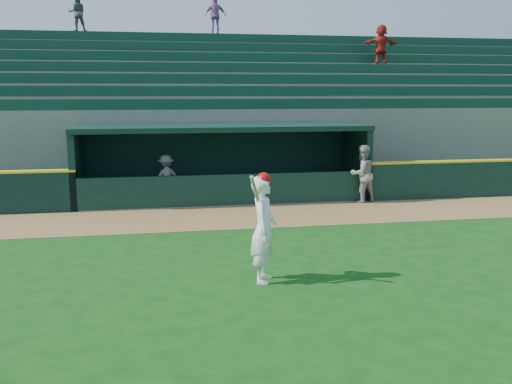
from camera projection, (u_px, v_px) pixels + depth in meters
ground at (270, 269)px, 11.51m from camera, size 120.00×120.00×0.00m
warning_track at (235, 217)px, 16.25m from camera, size 40.00×3.00×0.01m
dugout_player_front at (362, 174)px, 18.25m from camera, size 1.07×0.93×1.86m
dugout_player_inside at (166, 178)px, 18.62m from camera, size 1.12×0.91×1.51m
dugout at (221, 157)px, 19.02m from camera, size 9.40×2.80×2.46m
stands at (207, 120)px, 23.26m from camera, size 34.50×6.25×7.53m
batter_at_plate at (264, 228)px, 10.60m from camera, size 0.67×0.87×2.09m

